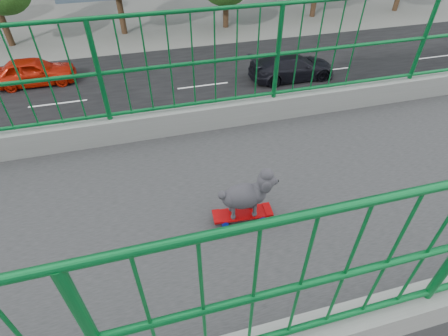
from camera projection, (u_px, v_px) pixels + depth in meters
name	position (u px, v px, depth m)	size (l,w,h in m)	color
road	(52.00, 135.00, 16.43)	(18.00, 90.00, 0.02)	black
skateboard	(242.00, 214.00, 3.18)	(0.20, 0.56, 0.07)	#C20608
poodle	(247.00, 194.00, 3.02)	(0.25, 0.54, 0.45)	#262529
car_0	(282.00, 188.00, 12.53)	(1.79, 4.46, 1.52)	white
car_1	(367.00, 121.00, 16.00)	(1.53, 4.39, 1.45)	gray
car_3	(292.00, 67.00, 20.51)	(2.09, 5.14, 1.49)	black
car_4	(34.00, 71.00, 19.94)	(1.83, 4.55, 1.55)	#B41907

